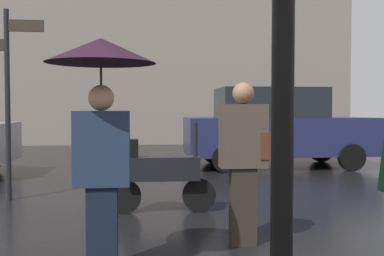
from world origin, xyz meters
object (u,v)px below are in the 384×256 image
pedestrian_with_umbrella (101,95)px  parked_car_left (276,127)px  parked_scooter (158,172)px  street_signpost (8,85)px  pedestrian_with_bag (244,153)px

pedestrian_with_umbrella → parked_car_left: size_ratio=0.45×
parked_car_left → parked_scooter: bearing=-129.7°
street_signpost → parked_car_left: bearing=34.5°
pedestrian_with_bag → street_signpost: size_ratio=0.58×
parked_car_left → street_signpost: 6.49m
pedestrian_with_umbrella → parked_car_left: pedestrian_with_umbrella is taller
parked_scooter → parked_car_left: bearing=80.2°
pedestrian_with_umbrella → parked_scooter: (0.55, 2.41, -0.98)m
pedestrian_with_umbrella → parked_car_left: (3.57, 7.16, -0.56)m
parked_scooter → street_signpost: size_ratio=0.50×
pedestrian_with_umbrella → street_signpost: size_ratio=0.68×
pedestrian_with_umbrella → street_signpost: 3.93m
parked_scooter → pedestrian_with_bag: bearing=-39.8°
pedestrian_with_umbrella → street_signpost: bearing=-138.5°
street_signpost → pedestrian_with_umbrella: bearing=-63.8°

